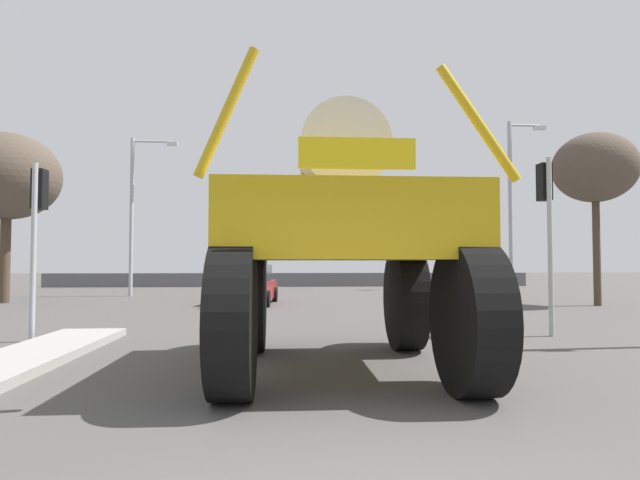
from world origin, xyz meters
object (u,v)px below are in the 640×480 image
(streetlight_far_right, at_px, (513,200))
(traffic_signal_near_left, at_px, (38,211))
(streetlight_far_left, at_px, (136,207))
(bare_tree_far_center, at_px, (265,223))
(bare_tree_right, at_px, (595,168))
(traffic_signal_near_right, at_px, (546,206))
(sedan_ahead, at_px, (249,286))
(bare_tree_left, at_px, (7,177))
(traffic_signal_far_left, at_px, (405,244))
(oversize_sprayer, at_px, (339,243))

(streetlight_far_right, bearing_deg, traffic_signal_near_left, -143.62)
(streetlight_far_left, height_order, bare_tree_far_center, streetlight_far_left)
(bare_tree_right, bearing_deg, traffic_signal_near_right, -127.45)
(sedan_ahead, height_order, streetlight_far_left, streetlight_far_left)
(bare_tree_left, bearing_deg, traffic_signal_far_left, 25.02)
(sedan_ahead, xyz_separation_m, bare_tree_left, (-9.76, 1.40, 4.33))
(oversize_sprayer, bearing_deg, streetlight_far_left, 23.81)
(traffic_signal_near_right, height_order, traffic_signal_far_left, traffic_signal_near_right)
(traffic_signal_far_left, relative_size, bare_tree_right, 0.57)
(oversize_sprayer, relative_size, bare_tree_right, 0.83)
(oversize_sprayer, relative_size, streetlight_far_left, 0.71)
(traffic_signal_near_right, distance_m, traffic_signal_far_left, 19.26)
(traffic_signal_far_left, relative_size, bare_tree_left, 0.54)
(traffic_signal_near_left, relative_size, traffic_signal_far_left, 0.99)
(oversize_sprayer, bearing_deg, sedan_ahead, 9.72)
(traffic_signal_far_left, distance_m, bare_tree_far_center, 11.90)
(traffic_signal_near_right, bearing_deg, traffic_signal_near_left, 179.98)
(streetlight_far_left, relative_size, bare_tree_right, 1.17)
(bare_tree_right, bearing_deg, bare_tree_left, 172.35)
(streetlight_far_right, bearing_deg, traffic_signal_near_right, -110.87)
(oversize_sprayer, distance_m, sedan_ahead, 12.96)
(streetlight_far_left, bearing_deg, bare_tree_far_center, 65.47)
(traffic_signal_near_right, bearing_deg, bare_tree_right, 52.55)
(traffic_signal_near_left, distance_m, bare_tree_right, 18.66)
(traffic_signal_near_left, height_order, traffic_signal_near_right, traffic_signal_near_right)
(streetlight_far_left, bearing_deg, traffic_signal_near_left, -82.67)
(streetlight_far_right, distance_m, bare_tree_left, 21.17)
(traffic_signal_near_left, bearing_deg, bare_tree_left, 118.84)
(traffic_signal_near_right, xyz_separation_m, traffic_signal_far_left, (1.32, 19.21, -0.18))
(bare_tree_left, bearing_deg, bare_tree_far_center, 59.61)
(sedan_ahead, relative_size, bare_tree_right, 0.65)
(streetlight_far_right, distance_m, bare_tree_right, 3.99)
(traffic_signal_near_left, height_order, bare_tree_far_center, bare_tree_far_center)
(traffic_signal_far_left, bearing_deg, traffic_signal_near_left, -122.61)
(traffic_signal_near_left, height_order, streetlight_far_left, streetlight_far_left)
(sedan_ahead, relative_size, streetlight_far_right, 0.54)
(oversize_sprayer, height_order, bare_tree_far_center, bare_tree_far_center)
(traffic_signal_near_right, xyz_separation_m, bare_tree_far_center, (-7.01, 27.53, 1.59))
(streetlight_far_left, xyz_separation_m, bare_tree_right, (18.73, -7.05, 0.86))
(bare_tree_right, xyz_separation_m, bare_tree_far_center, (-12.89, 19.86, -0.68))
(streetlight_far_right, relative_size, bare_tree_right, 1.21)
(streetlight_far_left, relative_size, bare_tree_left, 1.12)
(bare_tree_far_center, bearing_deg, streetlight_far_right, -55.25)
(bare_tree_left, bearing_deg, streetlight_far_right, 1.40)
(sedan_ahead, bearing_deg, bare_tree_right, -91.99)
(traffic_signal_far_left, bearing_deg, bare_tree_far_center, 135.07)
(sedan_ahead, distance_m, streetlight_far_left, 8.66)
(traffic_signal_near_left, bearing_deg, traffic_signal_near_right, -0.02)
(traffic_signal_far_left, height_order, streetlight_far_left, streetlight_far_left)
(traffic_signal_near_left, bearing_deg, traffic_signal_far_left, 57.39)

